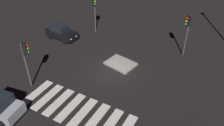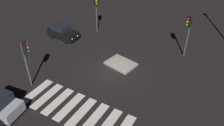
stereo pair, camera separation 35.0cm
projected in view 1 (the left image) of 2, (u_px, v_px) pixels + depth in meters
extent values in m
plane|color=black|center=(112.00, 72.00, 21.19)|extent=(80.00, 80.00, 0.00)
cube|color=gray|center=(121.00, 64.00, 22.12)|extent=(3.05, 2.51, 0.18)
cylinder|color=black|center=(2.00, 124.00, 15.79)|extent=(0.68, 0.32, 0.65)
cylinder|color=black|center=(19.00, 107.00, 17.09)|extent=(0.68, 0.32, 0.65)
cube|color=black|center=(62.00, 34.00, 26.08)|extent=(3.76, 1.84, 0.75)
cube|color=black|center=(59.00, 28.00, 25.79)|extent=(1.97, 1.56, 0.61)
cylinder|color=black|center=(74.00, 36.00, 26.28)|extent=(0.60, 0.26, 0.59)
cylinder|color=black|center=(65.00, 42.00, 25.23)|extent=(0.60, 0.26, 0.59)
cylinder|color=black|center=(60.00, 31.00, 27.31)|extent=(0.60, 0.26, 0.59)
cylinder|color=black|center=(50.00, 36.00, 26.26)|extent=(0.60, 0.26, 0.59)
sphere|color=#F2EABF|center=(76.00, 36.00, 25.56)|extent=(0.20, 0.20, 0.20)
sphere|color=#F2EABF|center=(71.00, 39.00, 24.97)|extent=(0.20, 0.20, 0.20)
cylinder|color=#47474C|center=(95.00, 15.00, 26.41)|extent=(0.14, 0.14, 4.46)
cube|color=black|center=(95.00, 1.00, 25.27)|extent=(0.54, 0.53, 0.96)
sphere|color=orange|center=(95.00, 1.00, 25.11)|extent=(0.22, 0.22, 0.22)
sphere|color=green|center=(95.00, 4.00, 25.28)|extent=(0.22, 0.22, 0.22)
cylinder|color=#47474C|center=(186.00, 36.00, 22.31)|extent=(0.14, 0.14, 4.31)
cube|color=black|center=(188.00, 21.00, 21.30)|extent=(0.54, 0.53, 0.96)
sphere|color=red|center=(187.00, 18.00, 21.07)|extent=(0.22, 0.22, 0.22)
sphere|color=orange|center=(186.00, 21.00, 21.24)|extent=(0.22, 0.22, 0.22)
sphere|color=green|center=(186.00, 24.00, 21.41)|extent=(0.22, 0.22, 0.22)
cylinder|color=#47474C|center=(27.00, 66.00, 18.39)|extent=(0.14, 0.14, 4.14)
cube|color=black|center=(25.00, 49.00, 17.52)|extent=(0.54, 0.54, 0.96)
sphere|color=red|center=(26.00, 45.00, 17.40)|extent=(0.22, 0.22, 0.22)
sphere|color=orange|center=(27.00, 49.00, 17.57)|extent=(0.22, 0.22, 0.22)
sphere|color=green|center=(28.00, 52.00, 17.74)|extent=(0.22, 0.22, 0.22)
cube|color=silver|center=(37.00, 92.00, 18.88)|extent=(0.70, 3.20, 0.02)
cube|color=silver|center=(48.00, 97.00, 18.42)|extent=(0.70, 3.20, 0.02)
cube|color=silver|center=(59.00, 102.00, 17.96)|extent=(0.70, 3.20, 0.02)
cube|color=silver|center=(70.00, 107.00, 17.50)|extent=(0.70, 3.20, 0.02)
cube|color=silver|center=(83.00, 113.00, 17.04)|extent=(0.70, 3.20, 0.02)
cube|color=silver|center=(96.00, 119.00, 16.58)|extent=(0.70, 3.20, 0.02)
cube|color=silver|center=(110.00, 125.00, 16.11)|extent=(0.70, 3.20, 0.02)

